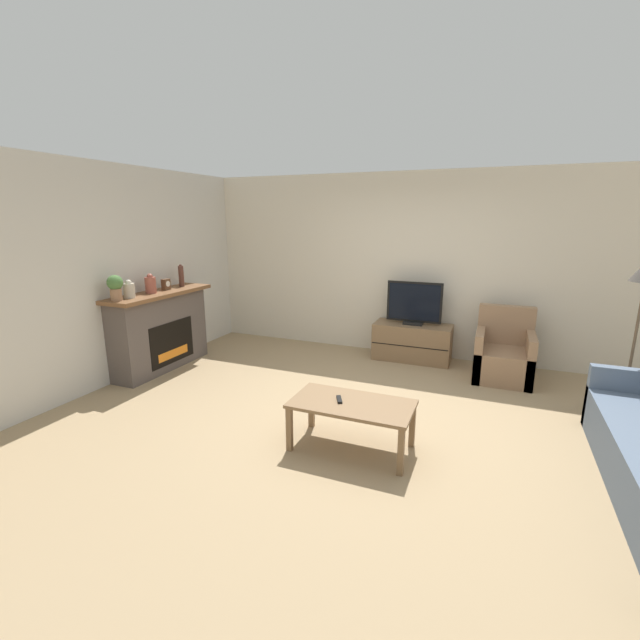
% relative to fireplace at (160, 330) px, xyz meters
% --- Properties ---
extents(ground_plane, '(24.00, 24.00, 0.00)m').
position_rel_fireplace_xyz_m(ground_plane, '(3.05, -0.30, -0.55)').
color(ground_plane, '#9E8460').
extents(wall_back, '(12.00, 0.06, 2.70)m').
position_rel_fireplace_xyz_m(wall_back, '(3.05, 1.99, 0.80)').
color(wall_back, beige).
rests_on(wall_back, ground).
extents(wall_left, '(0.06, 12.00, 2.70)m').
position_rel_fireplace_xyz_m(wall_left, '(-0.22, -0.30, 0.80)').
color(wall_left, beige).
rests_on(wall_left, ground).
extents(fireplace, '(0.50, 1.60, 1.08)m').
position_rel_fireplace_xyz_m(fireplace, '(0.00, 0.00, 0.00)').
color(fireplace, '#564C47').
rests_on(fireplace, ground).
extents(mantel_vase_left, '(0.14, 0.14, 0.23)m').
position_rel_fireplace_xyz_m(mantel_vase_left, '(0.02, -0.48, 0.63)').
color(mantel_vase_left, beige).
rests_on(mantel_vase_left, fireplace).
extents(mantel_vase_centre_left, '(0.14, 0.14, 0.26)m').
position_rel_fireplace_xyz_m(mantel_vase_centre_left, '(0.02, -0.12, 0.65)').
color(mantel_vase_centre_left, '#994C3D').
rests_on(mantel_vase_centre_left, fireplace).
extents(mantel_vase_right, '(0.07, 0.07, 0.32)m').
position_rel_fireplace_xyz_m(mantel_vase_right, '(0.02, 0.48, 0.69)').
color(mantel_vase_right, '#512D23').
rests_on(mantel_vase_right, fireplace).
extents(mantel_clock, '(0.08, 0.11, 0.15)m').
position_rel_fireplace_xyz_m(mantel_clock, '(0.02, 0.16, 0.61)').
color(mantel_clock, brown).
rests_on(mantel_clock, fireplace).
extents(potted_plant, '(0.18, 0.18, 0.31)m').
position_rel_fireplace_xyz_m(potted_plant, '(0.02, -0.68, 0.71)').
color(potted_plant, '#936B4C').
rests_on(potted_plant, fireplace).
extents(tv_stand, '(1.11, 0.49, 0.54)m').
position_rel_fireplace_xyz_m(tv_stand, '(3.14, 1.68, -0.28)').
color(tv_stand, brown).
rests_on(tv_stand, ground).
extents(tv, '(0.79, 0.18, 0.62)m').
position_rel_fireplace_xyz_m(tv, '(3.14, 1.68, 0.28)').
color(tv, black).
rests_on(tv, tv_stand).
extents(armchair, '(0.70, 0.76, 0.92)m').
position_rel_fireplace_xyz_m(armchair, '(4.38, 1.39, -0.25)').
color(armchair, '#937051').
rests_on(armchair, ground).
extents(coffee_table, '(1.09, 0.58, 0.45)m').
position_rel_fireplace_xyz_m(coffee_table, '(3.10, -1.03, -0.16)').
color(coffee_table, brown).
rests_on(coffee_table, ground).
extents(remote, '(0.10, 0.15, 0.02)m').
position_rel_fireplace_xyz_m(remote, '(2.98, -1.03, -0.09)').
color(remote, black).
rests_on(remote, coffee_table).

